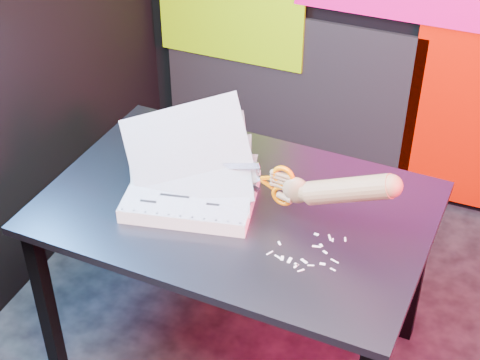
% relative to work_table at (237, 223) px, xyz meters
% --- Properties ---
extents(room, '(3.01, 3.01, 2.71)m').
position_rel_work_table_xyz_m(room, '(0.49, -0.21, 0.68)').
color(room, black).
rests_on(room, ground).
extents(backdrop, '(2.88, 0.05, 2.08)m').
position_rel_work_table_xyz_m(backdrop, '(0.55, 1.25, 0.29)').
color(backdrop, '#C11000').
rests_on(backdrop, ground).
extents(work_table, '(1.32, 0.90, 0.75)m').
position_rel_work_table_xyz_m(work_table, '(0.00, 0.00, 0.00)').
color(work_table, black).
rests_on(work_table, ground).
extents(printout_stack, '(0.52, 0.40, 0.39)m').
position_rel_work_table_xyz_m(printout_stack, '(-0.15, -0.04, 0.12)').
color(printout_stack, white).
rests_on(printout_stack, work_table).
extents(scissors, '(0.27, 0.04, 0.15)m').
position_rel_work_table_xyz_m(scissors, '(0.15, -0.01, 0.22)').
color(scissors, silver).
rests_on(scissors, printout_stack).
extents(hand_forearm, '(0.41, 0.11, 0.21)m').
position_rel_work_table_xyz_m(hand_forearm, '(0.35, -0.04, 0.27)').
color(hand_forearm, brown).
rests_on(hand_forearm, work_table).
extents(paper_clippings, '(0.22, 0.21, 0.00)m').
position_rel_work_table_xyz_m(paper_clippings, '(0.30, -0.15, 0.08)').
color(paper_clippings, white).
rests_on(paper_clippings, work_table).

